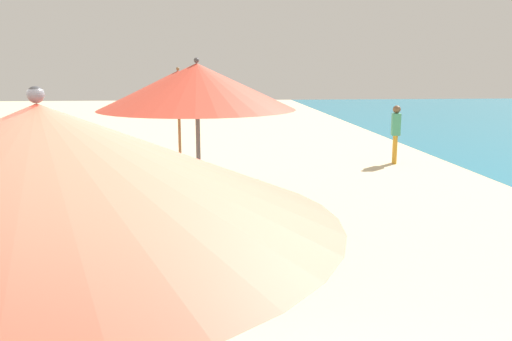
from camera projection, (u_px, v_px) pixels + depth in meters
umbrella_nearest at (41, 167)px, 1.89m from camera, size 2.17×2.17×2.51m
umbrella_second at (197, 87)px, 5.86m from camera, size 2.20×2.20×2.68m
lounger_second_shoreside at (249, 230)px, 7.51m from camera, size 1.55×1.01×0.54m
umbrella_farthest at (178, 89)px, 9.12m from camera, size 2.50×2.50×2.57m
lounger_farthest_shoreside at (227, 181)px, 10.57m from camera, size 1.23×0.72×0.64m
lounger_farthest_inland at (241, 213)px, 8.38m from camera, size 1.43×0.82×0.58m
person_walking_near at (396, 129)px, 14.20m from camera, size 0.30×0.40×1.57m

